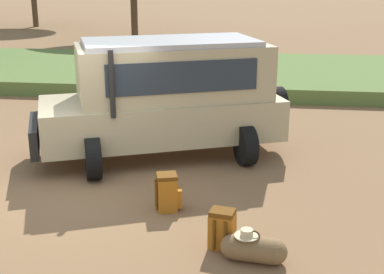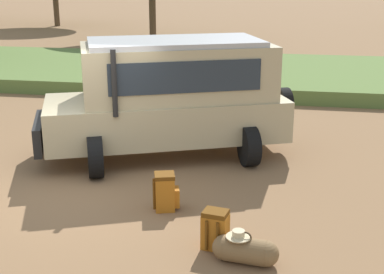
{
  "view_description": "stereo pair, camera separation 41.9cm",
  "coord_description": "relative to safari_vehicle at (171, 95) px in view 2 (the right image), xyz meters",
  "views": [
    {
      "loc": [
        3.07,
        -8.34,
        3.8
      ],
      "look_at": [
        1.94,
        0.44,
        1.0
      ],
      "focal_mm": 50.0,
      "sensor_mm": 36.0,
      "label": 1
    },
    {
      "loc": [
        3.49,
        -8.28,
        3.8
      ],
      "look_at": [
        1.94,
        0.44,
        1.0
      ],
      "focal_mm": 50.0,
      "sensor_mm": 36.0,
      "label": 2
    }
  ],
  "objects": [
    {
      "name": "backpack_beside_front_wheel",
      "position": [
        1.46,
        -3.81,
        -1.01
      ],
      "size": [
        0.4,
        0.41,
        0.58
      ],
      "color": "#B26619",
      "rests_on": "ground_plane"
    },
    {
      "name": "ground_plane",
      "position": [
        -1.17,
        -2.27,
        -1.29
      ],
      "size": [
        320.0,
        320.0,
        0.0
      ],
      "primitive_type": "plane",
      "color": "olive"
    },
    {
      "name": "grass_bank",
      "position": [
        -1.17,
        8.28,
        -1.07
      ],
      "size": [
        120.0,
        7.0,
        0.44
      ],
      "color": "#5B7538",
      "rests_on": "ground_plane"
    },
    {
      "name": "safari_vehicle",
      "position": [
        0.0,
        0.0,
        0.0
      ],
      "size": [
        5.4,
        3.78,
        2.44
      ],
      "color": "tan",
      "rests_on": "ground_plane"
    },
    {
      "name": "duffel_bag_low_black_case",
      "position": [
        1.9,
        -4.13,
        -1.11
      ],
      "size": [
        0.91,
        0.43,
        0.46
      ],
      "color": "brown",
      "rests_on": "ground_plane"
    },
    {
      "name": "backpack_cluster_center",
      "position": [
        0.48,
        -2.68,
        -0.99
      ],
      "size": [
        0.47,
        0.4,
        0.62
      ],
      "color": "#B26619",
      "rests_on": "ground_plane"
    }
  ]
}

